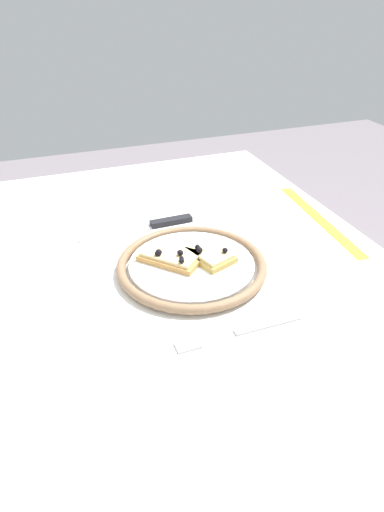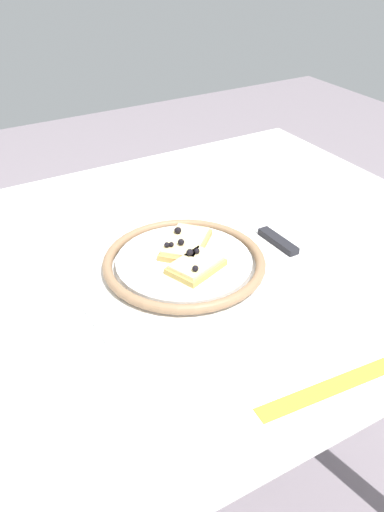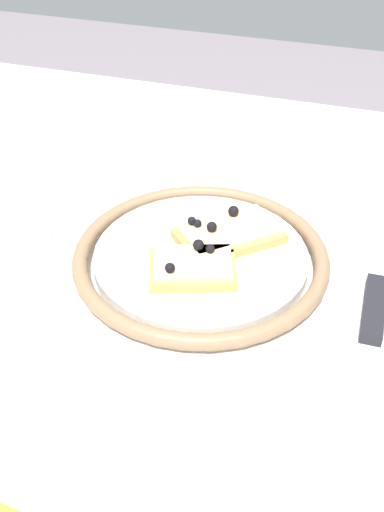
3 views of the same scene
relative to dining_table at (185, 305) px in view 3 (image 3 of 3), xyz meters
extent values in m
cube|color=white|center=(0.00, 0.00, 0.08)|extent=(1.14, 0.82, 0.03)
cylinder|color=#4C4742|center=(-0.51, 0.35, -0.30)|extent=(0.05, 0.05, 0.74)
cylinder|color=white|center=(0.03, -0.04, 0.11)|extent=(0.22, 0.22, 0.02)
torus|color=#8C6B4C|center=(0.03, -0.04, 0.11)|extent=(0.27, 0.27, 0.02)
cube|color=tan|center=(0.05, -0.01, 0.12)|extent=(0.12, 0.12, 0.01)
cube|color=#F0D28E|center=(0.05, -0.01, 0.13)|extent=(0.11, 0.11, 0.01)
sphere|color=black|center=(0.04, -0.02, 0.13)|extent=(0.01, 0.01, 0.01)
sphere|color=black|center=(0.05, 0.02, 0.14)|extent=(0.01, 0.01, 0.01)
sphere|color=black|center=(0.01, -0.01, 0.13)|extent=(0.01, 0.01, 0.01)
sphere|color=black|center=(0.02, -0.01, 0.13)|extent=(0.01, 0.01, 0.01)
sphere|color=black|center=(0.05, 0.02, 0.13)|extent=(0.01, 0.01, 0.01)
cube|color=tan|center=(0.03, -0.07, 0.12)|extent=(0.10, 0.09, 0.01)
cube|color=beige|center=(0.03, -0.07, 0.13)|extent=(0.09, 0.08, 0.01)
sphere|color=black|center=(0.03, -0.05, 0.14)|extent=(0.01, 0.01, 0.01)
sphere|color=black|center=(0.02, -0.09, 0.13)|extent=(0.01, 0.01, 0.01)
sphere|color=black|center=(0.05, -0.05, 0.13)|extent=(0.01, 0.01, 0.01)
cube|color=silver|center=(0.21, 0.06, 0.10)|extent=(0.02, 0.15, 0.00)
cube|color=black|center=(0.21, -0.06, 0.10)|extent=(0.02, 0.09, 0.01)
cube|color=#B8B8B8|center=(-0.15, -0.10, 0.10)|extent=(0.01, 0.11, 0.00)
cube|color=#B8B8B8|center=(-0.15, 0.03, 0.10)|extent=(0.02, 0.04, 0.00)
camera|label=1|loc=(-0.57, 0.18, 0.54)|focal=30.78mm
camera|label=2|loc=(-0.33, -0.68, 0.60)|focal=38.17mm
camera|label=3|loc=(0.18, -0.53, 0.50)|focal=43.75mm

